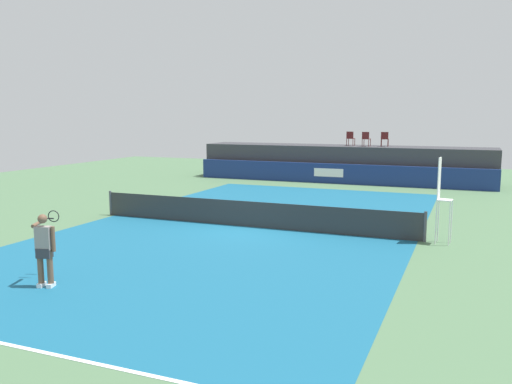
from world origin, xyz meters
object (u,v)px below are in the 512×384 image
object	(u,v)px
spectator_chair_left	(366,138)
net_post_near	(111,203)
spectator_chair_center	(385,138)
umpire_chair	(442,194)
net_post_far	(425,227)
tennis_ball	(206,208)
spectator_chair_far_left	(350,138)
tennis_player	(45,247)

from	to	relation	value
spectator_chair_left	net_post_near	xyz separation A→B (m)	(-7.65, -14.94, -2.19)
spectator_chair_left	spectator_chair_center	xyz separation A→B (m)	(1.08, 0.28, 0.00)
spectator_chair_left	umpire_chair	xyz separation A→B (m)	(5.21, -14.92, -1.11)
spectator_chair_left	net_post_near	bearing A→B (deg)	-117.11
net_post_far	tennis_ball	xyz separation A→B (m)	(-9.40, 2.74, -0.46)
umpire_chair	net_post_far	xyz separation A→B (m)	(-0.45, -0.01, -1.09)
umpire_chair	net_post_near	xyz separation A→B (m)	(-12.85, -0.01, -1.09)
spectator_chair_far_left	tennis_ball	xyz separation A→B (m)	(-3.62, -12.50, -2.66)
umpire_chair	tennis_ball	world-z (taller)	umpire_chair
tennis_player	tennis_ball	bearing A→B (deg)	97.25
spectator_chair_far_left	tennis_ball	distance (m)	13.28
net_post_near	net_post_far	distance (m)	12.40
spectator_chair_center	umpire_chair	distance (m)	15.79
spectator_chair_left	tennis_ball	world-z (taller)	spectator_chair_left
tennis_player	tennis_ball	world-z (taller)	tennis_player
spectator_chair_left	umpire_chair	distance (m)	15.85
net_post_far	tennis_player	size ratio (longest dim) A/B	0.56
spectator_chair_left	net_post_far	distance (m)	15.83
spectator_chair_left	tennis_ball	distance (m)	13.32
spectator_chair_center	tennis_player	distance (m)	23.84
tennis_player	spectator_chair_center	bearing A→B (deg)	79.50
net_post_near	tennis_ball	size ratio (longest dim) A/B	14.71
umpire_chair	net_post_far	world-z (taller)	umpire_chair
spectator_chair_far_left	spectator_chair_left	world-z (taller)	same
tennis_ball	net_post_near	bearing A→B (deg)	-137.64
spectator_chair_center	tennis_player	size ratio (longest dim) A/B	0.50
net_post_near	tennis_player	bearing A→B (deg)	-61.72
umpire_chair	tennis_ball	size ratio (longest dim) A/B	40.59
net_post_near	net_post_far	world-z (taller)	same
spectator_chair_far_left	tennis_ball	world-z (taller)	spectator_chair_far_left
spectator_chair_far_left	umpire_chair	world-z (taller)	spectator_chair_far_left
spectator_chair_center	net_post_far	world-z (taller)	spectator_chair_center
tennis_player	net_post_near	bearing A→B (deg)	118.28
umpire_chair	net_post_far	size ratio (longest dim) A/B	2.76
spectator_chair_far_left	net_post_far	world-z (taller)	spectator_chair_far_left
spectator_chair_center	tennis_player	world-z (taller)	spectator_chair_center
net_post_far	spectator_chair_left	bearing A→B (deg)	107.66
spectator_chair_center	spectator_chair_far_left	bearing A→B (deg)	179.51
umpire_chair	net_post_near	world-z (taller)	umpire_chair
spectator_chair_far_left	tennis_player	size ratio (longest dim) A/B	0.50
net_post_far	tennis_ball	distance (m)	9.80
spectator_chair_left	tennis_player	world-z (taller)	spectator_chair_left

